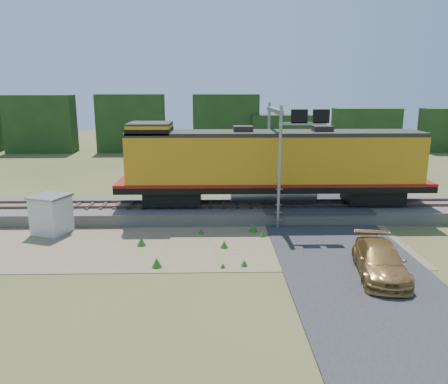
{
  "coord_description": "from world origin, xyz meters",
  "views": [
    {
      "loc": [
        0.29,
        -22.71,
        8.51
      ],
      "look_at": [
        0.86,
        3.0,
        2.4
      ],
      "focal_mm": 35.0,
      "sensor_mm": 36.0,
      "label": 1
    }
  ],
  "objects_px": {
    "signal_gantry": "(282,134)",
    "car": "(380,261)",
    "shed": "(51,214)",
    "locomotive": "(269,164)"
  },
  "relations": [
    {
      "from": "locomotive",
      "to": "car",
      "type": "height_order",
      "value": "locomotive"
    },
    {
      "from": "shed",
      "to": "car",
      "type": "xyz_separation_m",
      "value": [
        17.46,
        -6.58,
        -0.45
      ]
    },
    {
      "from": "signal_gantry",
      "to": "car",
      "type": "height_order",
      "value": "signal_gantry"
    },
    {
      "from": "signal_gantry",
      "to": "car",
      "type": "xyz_separation_m",
      "value": [
        3.33,
        -9.29,
        -4.9
      ]
    },
    {
      "from": "locomotive",
      "to": "shed",
      "type": "bearing_deg",
      "value": -165.89
    },
    {
      "from": "signal_gantry",
      "to": "car",
      "type": "bearing_deg",
      "value": -70.28
    },
    {
      "from": "signal_gantry",
      "to": "car",
      "type": "distance_m",
      "value": 11.02
    },
    {
      "from": "shed",
      "to": "signal_gantry",
      "type": "relative_size",
      "value": 0.33
    },
    {
      "from": "shed",
      "to": "car",
      "type": "bearing_deg",
      "value": -0.86
    },
    {
      "from": "shed",
      "to": "locomotive",
      "type": "bearing_deg",
      "value": 33.91
    }
  ]
}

